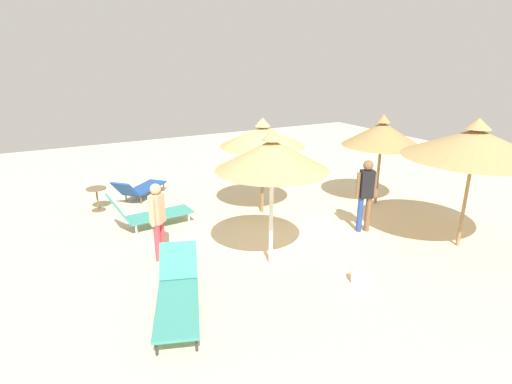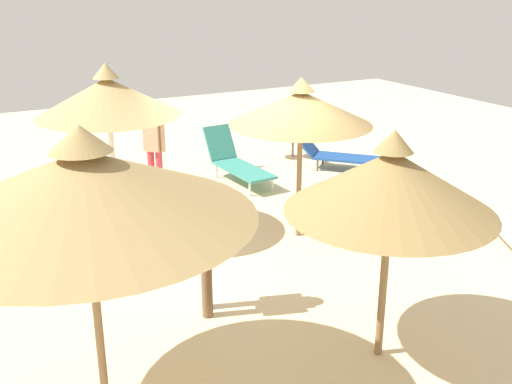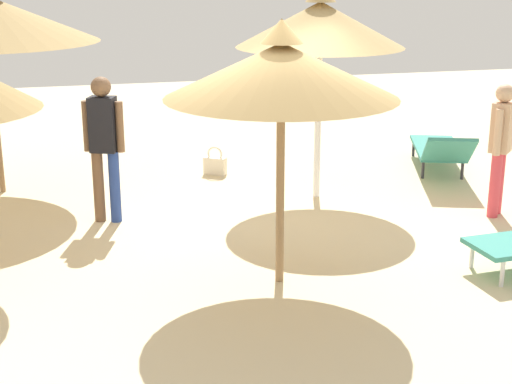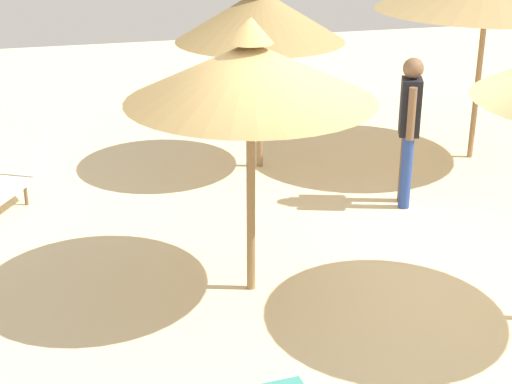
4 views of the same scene
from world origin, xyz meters
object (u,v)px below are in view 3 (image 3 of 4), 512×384
(lounge_chair_far_right, at_px, (441,149))
(person_standing_back, at_px, (500,142))
(person_standing_edge, at_px, (104,139))
(parasol_umbrella_edge, at_px, (281,71))
(parasol_umbrella_back, at_px, (320,24))
(handbag, at_px, (215,165))

(lounge_chair_far_right, bearing_deg, person_standing_back, -97.42)
(lounge_chair_far_right, bearing_deg, person_standing_edge, -168.63)
(parasol_umbrella_edge, relative_size, lounge_chair_far_right, 1.11)
(parasol_umbrella_edge, xyz_separation_m, person_standing_back, (3.11, 1.28, -1.14))
(parasol_umbrella_edge, bearing_deg, parasol_umbrella_back, 64.05)
(parasol_umbrella_back, bearing_deg, person_standing_back, -34.20)
(parasol_umbrella_edge, relative_size, person_standing_back, 1.56)
(person_standing_edge, relative_size, handbag, 4.16)
(lounge_chair_far_right, bearing_deg, parasol_umbrella_back, -162.99)
(parasol_umbrella_edge, distance_m, lounge_chair_far_right, 4.94)
(lounge_chair_far_right, relative_size, person_standing_back, 1.41)
(person_standing_back, bearing_deg, lounge_chair_far_right, 82.58)
(person_standing_edge, height_order, handbag, person_standing_edge)
(person_standing_edge, bearing_deg, person_standing_back, -11.58)
(person_standing_edge, bearing_deg, handbag, 46.06)
(parasol_umbrella_back, height_order, lounge_chair_far_right, parasol_umbrella_back)
(parasol_umbrella_back, xyz_separation_m, parasol_umbrella_edge, (-1.24, -2.55, -0.18))
(handbag, bearing_deg, lounge_chair_far_right, -12.98)
(person_standing_edge, bearing_deg, parasol_umbrella_edge, -56.10)
(person_standing_back, relative_size, handbag, 3.87)
(parasol_umbrella_back, height_order, person_standing_edge, parasol_umbrella_back)
(parasol_umbrella_edge, relative_size, handbag, 6.03)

